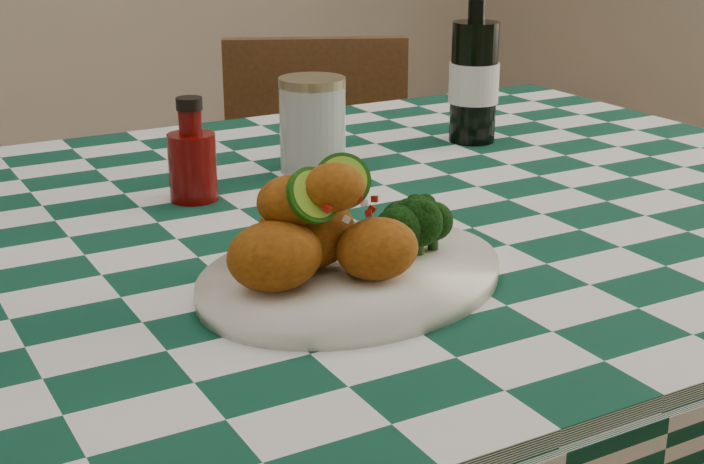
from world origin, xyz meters
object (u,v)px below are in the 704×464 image
mason_jar (313,125)px  ketchup_bottle (192,149)px  wooden_chair_right (322,258)px  plate (352,276)px  fried_chicken_pile (329,219)px  beer_bottle (475,59)px

mason_jar → ketchup_bottle: bearing=-166.8°
mason_jar → wooden_chair_right: bearing=61.6°
plate → mason_jar: mason_jar is taller
ketchup_bottle → mason_jar: same height
wooden_chair_right → plate: bearing=-91.0°
fried_chicken_pile → mason_jar: 0.42m
wooden_chair_right → mason_jar: bearing=-93.6°
plate → fried_chicken_pile: size_ratio=1.94×
beer_bottle → wooden_chair_right: beer_bottle is taller
plate → ketchup_bottle: size_ratio=2.54×
plate → ketchup_bottle: (-0.04, 0.34, 0.06)m
wooden_chair_right → beer_bottle: bearing=-64.8°
plate → fried_chicken_pile: fried_chicken_pile is taller
plate → wooden_chair_right: bearing=64.2°
ketchup_bottle → fried_chicken_pile: bearing=-88.3°
ketchup_bottle → beer_bottle: 0.49m
fried_chicken_pile → beer_bottle: bearing=41.4°
mason_jar → wooden_chair_right: mason_jar is taller
plate → wooden_chair_right: size_ratio=0.38×
plate → ketchup_bottle: bearing=96.0°
fried_chicken_pile → ketchup_bottle: (-0.01, 0.34, -0.01)m
beer_bottle → wooden_chair_right: 0.69m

